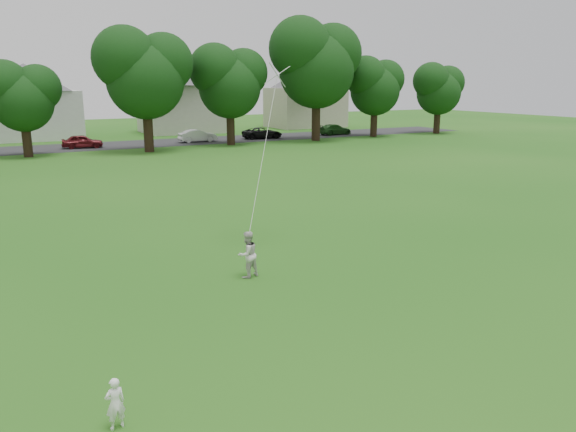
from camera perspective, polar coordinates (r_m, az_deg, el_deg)
ground at (r=12.47m, az=-4.53°, el=-13.41°), size 160.00×160.00×0.00m
street at (r=52.68m, az=-23.76°, el=6.25°), size 90.00×7.00×0.01m
toddler at (r=10.18m, az=-17.15°, el=-17.73°), size 0.36×0.26×0.92m
older_boy at (r=16.52m, az=-4.14°, el=-3.92°), size 0.79×0.69×1.39m
kite at (r=17.77m, az=-2.52°, el=6.35°), size 1.73×2.02×6.20m
tree_row at (r=47.65m, az=-17.55°, el=13.74°), size 82.67×8.38×11.86m
parked_cars at (r=51.56m, az=-24.69°, el=6.69°), size 62.86×2.10×1.29m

